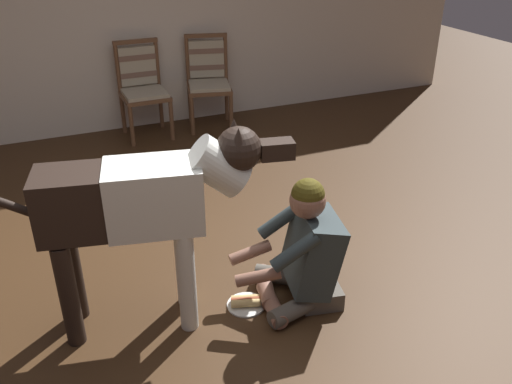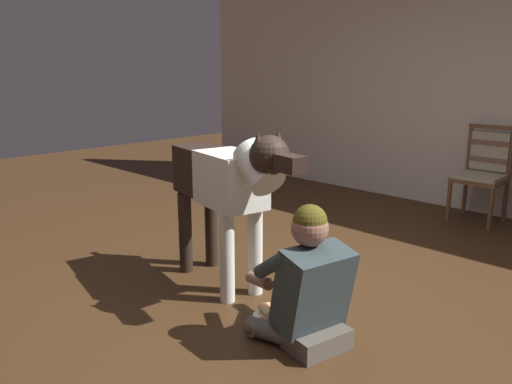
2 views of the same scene
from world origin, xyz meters
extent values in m
plane|color=#3D2614|center=(0.00, 0.00, 0.00)|extent=(14.52, 14.52, 0.00)
cube|color=beige|center=(0.00, 3.24, 1.30)|extent=(8.39, 0.10, 2.60)
cylinder|color=brown|center=(0.33, 2.64, 0.21)|extent=(0.04, 0.04, 0.42)
cylinder|color=brown|center=(-0.09, 2.63, 0.21)|extent=(0.04, 0.04, 0.42)
cylinder|color=brown|center=(0.32, 3.05, 0.21)|extent=(0.04, 0.04, 0.42)
cylinder|color=brown|center=(-0.09, 3.05, 0.21)|extent=(0.04, 0.04, 0.42)
cube|color=brown|center=(0.12, 2.84, 0.44)|extent=(0.47, 0.47, 0.04)
cube|color=tan|center=(0.12, 2.84, 0.48)|extent=(0.43, 0.43, 0.04)
cylinder|color=brown|center=(0.32, 3.05, 0.72)|extent=(0.04, 0.04, 0.52)
cylinder|color=brown|center=(-0.09, 3.05, 0.72)|extent=(0.04, 0.04, 0.52)
cube|color=brown|center=(0.12, 3.05, 0.96)|extent=(0.46, 0.05, 0.04)
cube|color=tan|center=(0.12, 3.05, 0.71)|extent=(0.38, 0.06, 0.40)
cube|color=brown|center=(0.12, 3.05, 0.80)|extent=(0.39, 0.06, 0.06)
cube|color=brown|center=(0.12, 3.05, 0.62)|extent=(0.39, 0.06, 0.06)
cube|color=#534D43|center=(0.45, -0.26, 0.06)|extent=(0.31, 0.38, 0.12)
cylinder|color=#534D43|center=(0.26, -0.38, 0.07)|extent=(0.41, 0.20, 0.11)
cylinder|color=#895C49|center=(0.13, -0.28, 0.06)|extent=(0.14, 0.37, 0.09)
cylinder|color=#534D43|center=(0.33, -0.08, 0.07)|extent=(0.39, 0.33, 0.11)
cylinder|color=#895C49|center=(0.17, -0.11, 0.06)|extent=(0.19, 0.37, 0.09)
cube|color=#2D383A|center=(0.41, -0.25, 0.35)|extent=(0.38, 0.45, 0.50)
cylinder|color=#2D383A|center=(0.22, -0.39, 0.48)|extent=(0.30, 0.14, 0.24)
cylinder|color=#895C49|center=(0.03, -0.30, 0.30)|extent=(0.28, 0.16, 0.12)
cylinder|color=#2D383A|center=(0.29, -0.05, 0.48)|extent=(0.30, 0.14, 0.24)
cylinder|color=#895C49|center=(0.09, -0.06, 0.30)|extent=(0.27, 0.09, 0.12)
sphere|color=#895C49|center=(0.36, -0.24, 0.69)|extent=(0.21, 0.21, 0.21)
sphere|color=#483F11|center=(0.36, -0.24, 0.73)|extent=(0.19, 0.19, 0.19)
cylinder|color=silver|center=(-0.31, 0.02, 0.32)|extent=(0.10, 0.10, 0.63)
cylinder|color=silver|center=(-0.36, -0.21, 0.32)|extent=(0.10, 0.10, 0.63)
cylinder|color=black|center=(-0.93, 0.15, 0.32)|extent=(0.10, 0.10, 0.63)
cylinder|color=black|center=(-0.98, -0.07, 0.32)|extent=(0.10, 0.10, 0.63)
cube|color=silver|center=(-0.47, -0.07, 0.81)|extent=(0.56, 0.42, 0.37)
cube|color=black|center=(-0.84, 0.01, 0.81)|extent=(0.49, 0.39, 0.35)
cylinder|color=silver|center=(-0.13, -0.14, 0.96)|extent=(0.40, 0.30, 0.35)
sphere|color=black|center=(-0.02, -0.16, 1.04)|extent=(0.24, 0.24, 0.24)
cube|color=black|center=(0.18, -0.20, 1.03)|extent=(0.20, 0.15, 0.10)
cone|color=black|center=(-0.02, -0.09, 1.14)|extent=(0.10, 0.10, 0.11)
cone|color=black|center=(-0.05, -0.23, 1.14)|extent=(0.10, 0.10, 0.11)
cylinder|color=black|center=(-1.07, 0.06, 0.78)|extent=(0.32, 0.11, 0.21)
cylinder|color=silver|center=(0.01, -0.17, 0.01)|extent=(0.24, 0.24, 0.01)
cylinder|color=#D8B66E|center=(0.00, -0.19, 0.04)|extent=(0.18, 0.10, 0.05)
cylinder|color=#D8B66E|center=(0.02, -0.15, 0.04)|extent=(0.18, 0.10, 0.05)
cylinder|color=#9E482D|center=(0.01, -0.17, 0.04)|extent=(0.19, 0.09, 0.04)
camera|label=1|loc=(-0.97, -2.60, 2.16)|focal=38.02mm
camera|label=2|loc=(2.01, -2.35, 1.55)|focal=35.50mm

